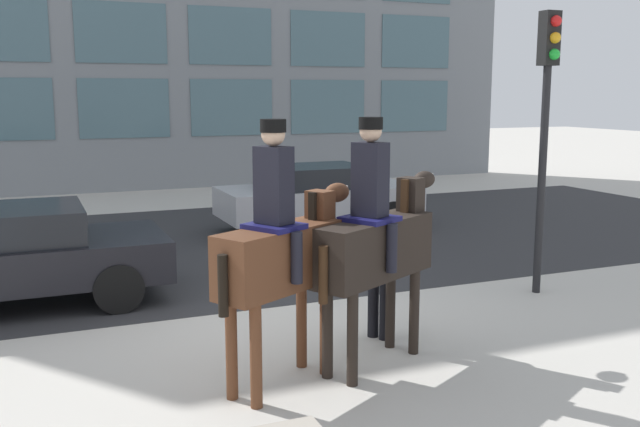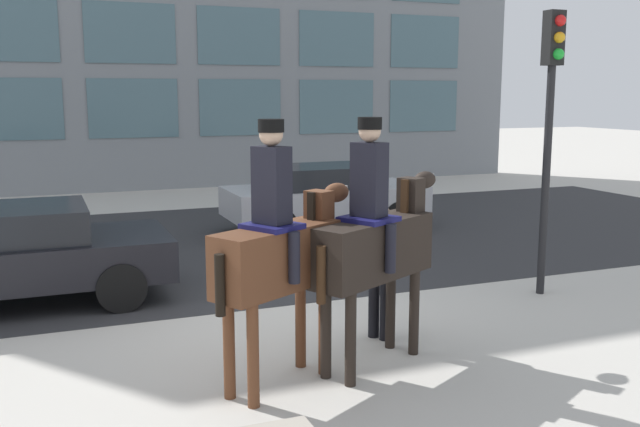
# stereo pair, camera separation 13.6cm
# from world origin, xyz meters

# --- Properties ---
(ground_plane) EXTENTS (80.00, 80.00, 0.00)m
(ground_plane) POSITION_xyz_m (0.00, 0.00, 0.00)
(ground_plane) COLOR beige
(road_surface) EXTENTS (25.04, 8.50, 0.01)m
(road_surface) POSITION_xyz_m (0.00, 4.75, 0.00)
(road_surface) COLOR #2D2D30
(road_surface) RESTS_ON ground_plane
(mounted_horse_lead) EXTENTS (1.70, 1.13, 2.57)m
(mounted_horse_lead) POSITION_xyz_m (-0.56, -1.93, 1.34)
(mounted_horse_lead) COLOR #59331E
(mounted_horse_lead) RESTS_ON ground_plane
(mounted_horse_companion) EXTENTS (1.82, 1.17, 2.57)m
(mounted_horse_companion) POSITION_xyz_m (0.50, -1.79, 1.32)
(mounted_horse_companion) COLOR black
(mounted_horse_companion) RESTS_ON ground_plane
(pedestrian_bystander) EXTENTS (0.74, 0.75, 1.57)m
(pedestrian_bystander) POSITION_xyz_m (0.91, -1.11, 0.92)
(pedestrian_bystander) COLOR black
(pedestrian_bystander) RESTS_ON ground_plane
(street_car_near_lane) EXTENTS (3.91, 1.96, 1.32)m
(street_car_near_lane) POSITION_xyz_m (-2.97, 1.94, 0.70)
(street_car_near_lane) COLOR black
(street_car_near_lane) RESTS_ON ground_plane
(street_car_far_lane) EXTENTS (4.04, 1.85, 1.34)m
(street_car_far_lane) POSITION_xyz_m (2.80, 5.27, 0.72)
(street_car_far_lane) COLOR #B7B7BC
(street_car_far_lane) RESTS_ON ground_plane
(traffic_light) EXTENTS (0.24, 0.29, 3.89)m
(traffic_light) POSITION_xyz_m (3.88, -0.26, 2.62)
(traffic_light) COLOR black
(traffic_light) RESTS_ON ground_plane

